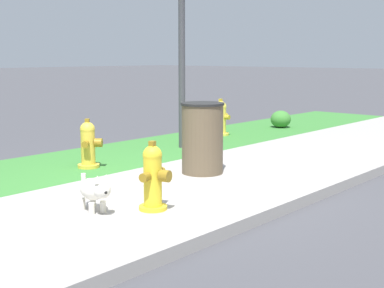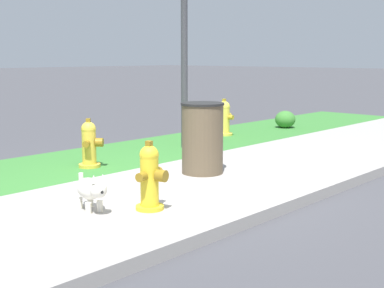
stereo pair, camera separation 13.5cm
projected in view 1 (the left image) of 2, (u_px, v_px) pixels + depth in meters
The scene contains 10 objects.
ground_plane at pixel (184, 190), 6.17m from camera, with size 120.00×120.00×0.00m, color #424247.
sidewalk_pavement at pixel (184, 189), 6.17m from camera, with size 18.00×2.49×0.01m, color #9E9993.
grass_verge at pixel (69, 164), 7.63m from camera, with size 18.00×1.97×0.01m, color #387A33.
street_curb at pixel (283, 206), 5.30m from camera, with size 18.00×0.16×0.12m, color #9E9993.
fire_hydrant_by_grass_verge at pixel (88, 145), 7.34m from camera, with size 0.35×0.34×0.68m.
fire_hydrant_far_end at pixel (153, 178), 5.29m from camera, with size 0.37×0.34×0.70m.
fire_hydrant_across_street at pixel (221, 118), 10.36m from camera, with size 0.38×0.41×0.71m.
small_white_dog at pixel (94, 190), 5.23m from camera, with size 0.29×0.52×0.42m.
trash_bin at pixel (202, 138), 6.94m from camera, with size 0.56×0.56×0.93m.
shrub_bush_mid_verge at pixel (281, 119), 11.49m from camera, with size 0.43×0.43×0.37m.
Camera 1 is at (-4.44, -4.04, 1.53)m, focal length 50.00 mm.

